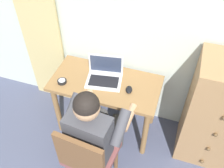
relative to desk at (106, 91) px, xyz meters
The scene contains 9 objects.
wall_back 0.89m from the desk, 34.79° to the left, with size 4.80×0.05×2.50m, color silver.
curtain_panel 1.00m from the desk, 161.77° to the left, with size 0.46×0.03×2.19m, color #CCB77A.
desk is the anchor object (origin of this frame).
dresser 1.08m from the desk, ahead, with size 0.56×0.50×1.18m.
chair 0.70m from the desk, 83.89° to the right, with size 0.46×0.44×0.87m.
person_seated 0.52m from the desk, 80.05° to the right, with size 0.56×0.61×1.19m.
laptop 0.18m from the desk, 119.49° to the left, with size 0.38×0.30×0.24m.
computer_mouse 0.29m from the desk, ahead, with size 0.06×0.10×0.03m, color black.
desk_clock 0.45m from the desk, 161.02° to the right, with size 0.09×0.09×0.03m.
Camera 1 is at (0.13, 0.20, 2.47)m, focal length 40.84 mm.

